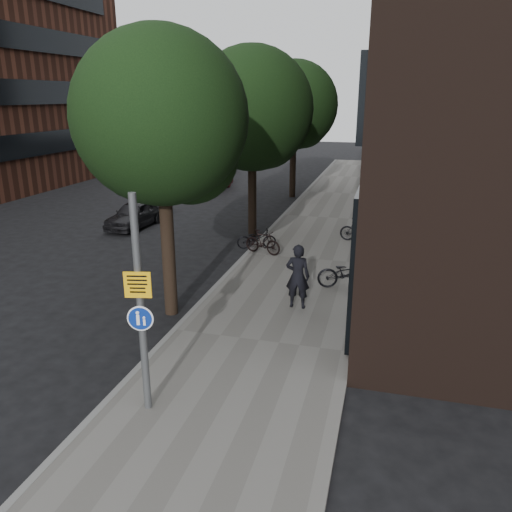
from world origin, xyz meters
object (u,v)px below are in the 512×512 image
(pedestrian, at_px, (298,276))
(signpost, at_px, (141,306))
(parked_car_near, at_px, (135,214))
(parked_bike_facade_near, at_px, (348,273))

(pedestrian, bearing_deg, signpost, 69.67)
(signpost, bearing_deg, pedestrian, 58.09)
(pedestrian, xyz_separation_m, parked_car_near, (-8.97, 7.39, -0.44))
(pedestrian, xyz_separation_m, parked_bike_facade_near, (1.23, 1.85, -0.43))
(signpost, xyz_separation_m, parked_bike_facade_near, (3.11, 7.29, -1.61))
(parked_car_near, bearing_deg, parked_bike_facade_near, -24.48)
(pedestrian, bearing_deg, parked_bike_facade_near, -124.87)
(parked_bike_facade_near, relative_size, parked_car_near, 0.52)
(pedestrian, height_order, parked_car_near, pedestrian)
(pedestrian, bearing_deg, parked_car_near, -40.72)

